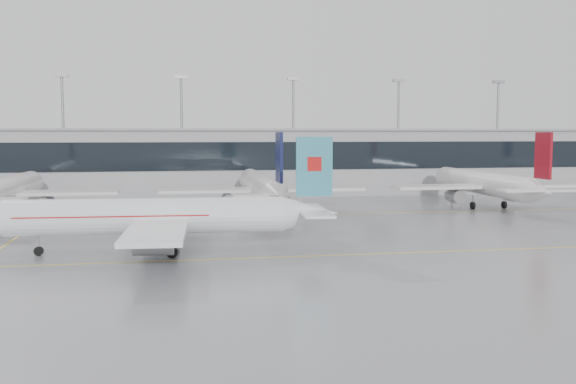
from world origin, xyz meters
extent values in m
plane|color=gray|center=(0.00, 0.00, 0.00)|extent=(320.00, 320.00, 0.00)
cube|color=yellow|center=(0.00, 0.00, 0.01)|extent=(120.00, 0.25, 0.01)
cube|color=yellow|center=(0.00, 30.00, 0.01)|extent=(120.00, 0.25, 0.01)
cube|color=yellow|center=(-30.00, 15.00, 0.01)|extent=(0.25, 60.00, 0.01)
cube|color=#97979B|center=(0.00, 62.00, 6.00)|extent=(180.00, 15.00, 12.00)
cube|color=black|center=(0.00, 54.45, 7.50)|extent=(180.00, 0.20, 5.00)
cube|color=gray|center=(0.00, 62.00, 12.20)|extent=(182.00, 16.00, 0.40)
cylinder|color=gray|center=(-33.00, 68.00, 11.00)|extent=(0.50, 0.50, 22.00)
cube|color=gray|center=(-33.00, 68.00, 22.30)|extent=(2.40, 1.00, 0.60)
cylinder|color=gray|center=(-11.00, 68.00, 11.00)|extent=(0.50, 0.50, 22.00)
cube|color=gray|center=(-11.00, 68.00, 22.30)|extent=(2.40, 1.00, 0.60)
cylinder|color=gray|center=(11.00, 68.00, 11.00)|extent=(0.50, 0.50, 22.00)
cube|color=gray|center=(11.00, 68.00, 22.30)|extent=(2.40, 1.00, 0.60)
cylinder|color=gray|center=(33.00, 68.00, 11.00)|extent=(0.50, 0.50, 22.00)
cube|color=gray|center=(33.00, 68.00, 22.30)|extent=(2.40, 1.00, 0.60)
cylinder|color=gray|center=(55.00, 68.00, 11.00)|extent=(0.50, 0.50, 22.00)
cube|color=gray|center=(55.00, 68.00, 22.30)|extent=(2.40, 1.00, 0.60)
cylinder|color=white|center=(-15.24, 4.08, 3.65)|extent=(26.40, 4.86, 3.44)
cone|color=white|center=(0.67, 3.21, 3.65)|extent=(5.78, 3.74, 3.44)
cube|color=white|center=(-13.74, 4.00, 3.25)|extent=(6.54, 28.67, 0.45)
cube|color=white|center=(0.87, 3.20, 3.95)|extent=(3.39, 11.07, 0.25)
cube|color=teal|center=(1.07, 3.19, 8.31)|extent=(3.61, 0.54, 5.87)
cylinder|color=gray|center=(-14.50, -0.77, 1.75)|extent=(3.71, 2.29, 2.10)
cylinder|color=gray|center=(-13.98, 8.82, 1.75)|extent=(3.71, 2.29, 2.10)
cylinder|color=gray|center=(-25.35, 4.63, 1.19)|extent=(0.20, 0.20, 1.47)
cylinder|color=black|center=(-25.35, 4.63, 0.45)|extent=(0.91, 0.35, 0.90)
cylinder|color=gray|center=(-12.88, 1.35, 1.29)|extent=(0.24, 0.24, 1.47)
cylinder|color=black|center=(-12.88, 1.35, 0.55)|extent=(1.12, 0.51, 1.10)
cylinder|color=gray|center=(-12.60, 6.54, 1.29)|extent=(0.24, 0.24, 1.47)
cylinder|color=black|center=(-12.60, 6.54, 0.55)|extent=(1.12, 0.51, 1.10)
cube|color=#B70F0F|center=(1.07, 3.19, 8.57)|extent=(1.42, 0.53, 1.40)
cube|color=#B70F0F|center=(-18.23, 4.24, 3.85)|extent=(18.16, 4.45, 0.12)
cylinder|color=silver|center=(-35.00, 35.00, 3.80)|extent=(3.59, 27.36, 3.59)
cone|color=silver|center=(-35.00, 50.68, 3.80)|extent=(3.59, 4.00, 3.59)
cube|color=silver|center=(-35.00, 33.50, 3.40)|extent=(29.64, 5.00, 0.45)
cylinder|color=gray|center=(-30.20, 34.00, 1.90)|extent=(2.10, 3.60, 2.10)
cylinder|color=gray|center=(-35.00, 45.68, 1.23)|extent=(0.20, 0.20, 1.56)
cylinder|color=black|center=(-35.00, 45.68, 0.45)|extent=(0.30, 0.90, 0.90)
cylinder|color=gray|center=(-32.40, 32.50, 1.33)|extent=(0.24, 0.24, 1.56)
cylinder|color=black|center=(-32.40, 32.50, 0.55)|extent=(0.45, 1.10, 1.10)
cylinder|color=silver|center=(0.00, 35.00, 3.80)|extent=(3.59, 27.36, 3.59)
cone|color=silver|center=(0.00, 50.68, 3.80)|extent=(3.59, 4.00, 3.59)
cone|color=silver|center=(0.00, 18.52, 3.80)|extent=(3.59, 5.60, 3.59)
cube|color=silver|center=(0.00, 33.50, 3.40)|extent=(29.64, 5.00, 0.45)
cube|color=silver|center=(0.00, 18.32, 4.10)|extent=(11.40, 2.80, 0.25)
cube|color=#0F143F|center=(0.00, 18.12, 8.66)|extent=(0.35, 3.60, 6.12)
cylinder|color=gray|center=(-4.80, 34.00, 1.90)|extent=(2.10, 3.60, 2.10)
cylinder|color=gray|center=(4.80, 34.00, 1.90)|extent=(2.10, 3.60, 2.10)
cylinder|color=gray|center=(0.00, 45.68, 1.23)|extent=(0.20, 0.20, 1.56)
cylinder|color=black|center=(0.00, 45.68, 0.45)|extent=(0.30, 0.90, 0.90)
cylinder|color=gray|center=(-2.60, 32.50, 1.33)|extent=(0.24, 0.24, 1.56)
cylinder|color=black|center=(-2.60, 32.50, 0.55)|extent=(0.45, 1.10, 1.10)
cylinder|color=gray|center=(2.60, 32.50, 1.33)|extent=(0.24, 0.24, 1.56)
cylinder|color=black|center=(2.60, 32.50, 0.55)|extent=(0.45, 1.10, 1.10)
cylinder|color=silver|center=(35.00, 35.00, 3.80)|extent=(3.59, 27.36, 3.59)
cone|color=silver|center=(35.00, 50.68, 3.80)|extent=(3.59, 4.00, 3.59)
cone|color=silver|center=(35.00, 18.52, 3.80)|extent=(3.59, 5.60, 3.59)
cube|color=silver|center=(35.00, 33.50, 3.40)|extent=(29.64, 5.00, 0.45)
cube|color=silver|center=(35.00, 18.32, 4.10)|extent=(11.40, 2.80, 0.25)
cube|color=maroon|center=(35.00, 18.12, 8.66)|extent=(0.35, 3.60, 6.12)
cylinder|color=gray|center=(30.20, 34.00, 1.90)|extent=(2.10, 3.60, 2.10)
cylinder|color=gray|center=(39.80, 34.00, 1.90)|extent=(2.10, 3.60, 2.10)
cylinder|color=gray|center=(35.00, 45.68, 1.23)|extent=(0.20, 0.20, 1.56)
cylinder|color=black|center=(35.00, 45.68, 0.45)|extent=(0.30, 0.90, 0.90)
cylinder|color=gray|center=(32.40, 32.50, 1.33)|extent=(0.24, 0.24, 1.56)
cylinder|color=black|center=(32.40, 32.50, 0.55)|extent=(0.45, 1.10, 1.10)
cylinder|color=gray|center=(37.60, 32.50, 1.33)|extent=(0.24, 0.24, 1.56)
cylinder|color=black|center=(37.60, 32.50, 0.55)|extent=(0.45, 1.10, 1.10)
camera|label=1|loc=(-12.52, -58.56, 11.65)|focal=40.00mm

